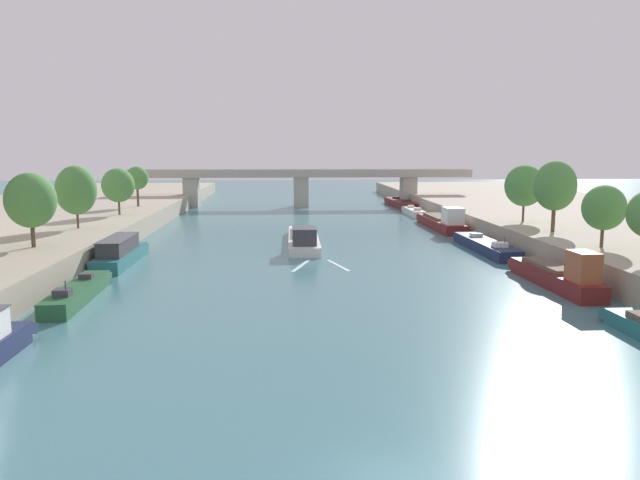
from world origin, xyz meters
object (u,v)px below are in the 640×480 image
object	(u,v)px
moored_boat_left_downstream	(78,292)
moored_boat_left_second	(120,253)
tree_left_midway	(137,178)
bridge_far	(301,183)
moored_boat_right_second	(485,246)
moored_boat_right_downstream	(443,222)
tree_left_distant	(31,200)
tree_left_nearest	(76,190)
moored_boat_right_lone	(413,212)
moored_boat_right_midway	(558,275)
tree_right_far	(555,186)
tree_left_end_of_row	(118,185)
barge_midriver	(303,238)
moored_boat_right_near	(400,203)
tree_right_third	(604,208)
tree_right_by_lamp	(525,186)

from	to	relation	value
moored_boat_left_downstream	moored_boat_left_second	distance (m)	14.35
tree_left_midway	bridge_far	size ratio (longest dim) A/B	0.09
moored_boat_right_second	moored_boat_right_downstream	world-z (taller)	moored_boat_right_downstream
moored_boat_right_downstream	bridge_far	world-z (taller)	bridge_far
tree_left_distant	tree_left_midway	xyz separation A→B (m)	(0.25, 38.69, 0.11)
tree_left_nearest	moored_boat_right_lone	bearing A→B (deg)	36.66
moored_boat_right_lone	bridge_far	distance (m)	25.18
moored_boat_right_midway	tree_left_distant	size ratio (longest dim) A/B	2.04
moored_boat_right_downstream	tree_right_far	bearing A→B (deg)	-73.29
tree_left_end_of_row	bridge_far	world-z (taller)	tree_left_end_of_row
moored_boat_right_downstream	moored_boat_right_lone	size ratio (longest dim) A/B	1.48
moored_boat_right_midway	moored_boat_right_downstream	world-z (taller)	moored_boat_right_midway
barge_midriver	moored_boat_left_second	size ratio (longest dim) A/B	1.49
moored_boat_right_near	tree_left_nearest	world-z (taller)	tree_left_nearest
moored_boat_right_midway	moored_boat_right_second	world-z (taller)	moored_boat_right_midway
moored_boat_right_second	tree_left_distant	xyz separation A→B (m)	(-44.47, -9.50, 6.02)
tree_left_end_of_row	tree_right_third	distance (m)	58.54
barge_midriver	moored_boat_right_second	size ratio (longest dim) A/B	1.24
moored_boat_right_midway	moored_boat_right_downstream	size ratio (longest dim) A/B	0.80
moored_boat_right_near	tree_right_far	xyz separation A→B (m)	(5.77, -54.42, 6.64)
moored_boat_right_near	tree_right_by_lamp	bearing A→B (deg)	-82.29
moored_boat_left_downstream	tree_left_nearest	size ratio (longest dim) A/B	1.80
barge_midriver	moored_boat_right_midway	xyz separation A→B (m)	(19.77, -23.21, 0.24)
tree_left_end_of_row	tree_left_distant	bearing A→B (deg)	-91.08
barge_midriver	moored_boat_right_second	distance (m)	20.52
tree_left_end_of_row	bridge_far	bearing A→B (deg)	54.81
moored_boat_left_second	tree_left_midway	bearing A→B (deg)	100.17
moored_boat_right_downstream	moored_boat_left_downstream	bearing A→B (deg)	-134.66
barge_midriver	moored_boat_left_downstream	bearing A→B (deg)	-125.28
moored_boat_right_lone	moored_boat_left_downstream	bearing A→B (deg)	-123.55
tree_left_nearest	moored_boat_left_second	bearing A→B (deg)	-52.16
moored_boat_right_downstream	tree_right_third	world-z (taller)	tree_right_third
barge_midriver	tree_right_third	world-z (taller)	tree_right_third
tree_right_by_lamp	bridge_far	world-z (taller)	tree_right_by_lamp
moored_boat_right_near	bridge_far	distance (m)	19.72
tree_left_distant	tree_left_nearest	size ratio (longest dim) A/B	0.96
moored_boat_right_downstream	tree_right_third	distance (m)	32.11
tree_right_third	moored_boat_right_downstream	bearing A→B (deg)	101.15
moored_boat_right_midway	moored_boat_left_second	bearing A→B (deg)	161.64
moored_boat_right_second	tree_right_third	world-z (taller)	tree_right_third
moored_boat_left_second	tree_left_end_of_row	distance (m)	23.95
barge_midriver	moored_boat_right_downstream	size ratio (longest dim) A/B	1.14
moored_boat_right_midway	moored_boat_right_lone	world-z (taller)	moored_boat_right_midway
moored_boat_right_midway	tree_left_end_of_row	distance (m)	56.57
moored_boat_left_second	moored_boat_right_downstream	xyz separation A→B (m)	(38.19, 23.69, -0.09)
tree_left_nearest	moored_boat_left_downstream	bearing A→B (deg)	-72.20
moored_boat_left_downstream	tree_right_third	size ratio (longest dim) A/B	2.23
moored_boat_left_second	moored_boat_right_lone	bearing A→B (deg)	47.89
moored_boat_left_downstream	tree_right_by_lamp	size ratio (longest dim) A/B	1.82
tree_left_nearest	tree_left_end_of_row	size ratio (longest dim) A/B	1.12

